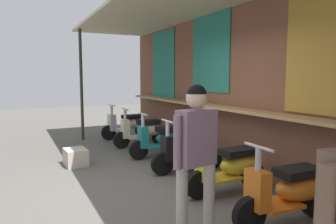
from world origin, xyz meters
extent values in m
plane|color=#56544F|center=(0.00, 0.00, 0.00)|extent=(29.24, 29.24, 0.00)
cube|color=brown|center=(0.00, 2.02, 1.61)|extent=(10.44, 0.25, 3.21)
cube|color=#A87F51|center=(0.00, 1.72, 1.14)|extent=(9.40, 0.36, 0.05)
cube|color=#236B5B|center=(-3.46, 1.89, 2.02)|extent=(1.33, 0.02, 1.82)
cube|color=#236B5B|center=(-1.19, 1.89, 2.22)|extent=(1.32, 0.02, 1.65)
cube|color=olive|center=(1.32, 1.89, 2.13)|extent=(0.96, 0.02, 1.86)
cylinder|color=#332D28|center=(-4.39, -0.12, 1.51)|extent=(0.08, 0.08, 3.01)
ellipsoid|color=#B2B5BA|center=(-4.08, 1.25, 0.40)|extent=(0.43, 0.72, 0.30)
cube|color=black|center=(-4.08, 1.20, 0.60)|extent=(0.34, 0.57, 0.10)
cube|color=#B2B5BA|center=(-4.06, 0.90, 0.25)|extent=(0.41, 0.52, 0.04)
cube|color=#B2B5BA|center=(-4.04, 0.60, 0.47)|extent=(0.29, 0.18, 0.44)
cylinder|color=#B7B7BC|center=(-4.04, 0.60, 0.60)|extent=(0.07, 0.07, 0.70)
cylinder|color=#B7B7BC|center=(-4.04, 0.60, 0.95)|extent=(0.46, 0.07, 0.04)
cylinder|color=black|center=(-4.03, 0.50, 0.20)|extent=(0.13, 0.41, 0.40)
cylinder|color=black|center=(-4.10, 1.50, 0.20)|extent=(0.13, 0.41, 0.40)
ellipsoid|color=beige|center=(-2.85, 1.25, 0.40)|extent=(0.40, 0.71, 0.30)
cube|color=black|center=(-2.85, 1.20, 0.60)|extent=(0.32, 0.56, 0.10)
cube|color=beige|center=(-2.86, 0.90, 0.25)|extent=(0.40, 0.51, 0.04)
cube|color=beige|center=(-2.87, 0.60, 0.47)|extent=(0.29, 0.17, 0.44)
cylinder|color=#B7B7BC|center=(-2.87, 0.60, 0.60)|extent=(0.07, 0.07, 0.70)
cylinder|color=#B7B7BC|center=(-2.87, 0.60, 0.95)|extent=(0.46, 0.05, 0.04)
cylinder|color=black|center=(-2.88, 0.50, 0.20)|extent=(0.11, 0.40, 0.40)
cylinder|color=black|center=(-2.85, 1.50, 0.20)|extent=(0.11, 0.40, 0.40)
ellipsoid|color=#197075|center=(-1.70, 1.25, 0.40)|extent=(0.40, 0.71, 0.30)
cube|color=black|center=(-1.70, 1.20, 0.60)|extent=(0.31, 0.56, 0.10)
cube|color=#197075|center=(-1.71, 0.90, 0.25)|extent=(0.39, 0.51, 0.04)
cube|color=#197075|center=(-1.71, 0.60, 0.47)|extent=(0.28, 0.17, 0.44)
cylinder|color=#B7B7BC|center=(-1.71, 0.60, 0.60)|extent=(0.07, 0.07, 0.70)
cylinder|color=#B7B7BC|center=(-1.71, 0.60, 0.95)|extent=(0.46, 0.05, 0.04)
cylinder|color=black|center=(-1.72, 0.50, 0.20)|extent=(0.11, 0.40, 0.40)
cylinder|color=black|center=(-1.69, 1.50, 0.20)|extent=(0.11, 0.40, 0.40)
ellipsoid|color=black|center=(-0.53, 1.25, 0.40)|extent=(0.41, 0.72, 0.30)
cube|color=black|center=(-0.53, 1.20, 0.60)|extent=(0.32, 0.56, 0.10)
cube|color=black|center=(-0.54, 0.90, 0.25)|extent=(0.40, 0.52, 0.04)
cube|color=black|center=(-0.55, 0.60, 0.47)|extent=(0.29, 0.17, 0.44)
cylinder|color=#B7B7BC|center=(-0.55, 0.60, 0.60)|extent=(0.07, 0.07, 0.70)
cylinder|color=#B7B7BC|center=(-0.55, 0.60, 0.95)|extent=(0.46, 0.06, 0.04)
cylinder|color=black|center=(-0.56, 0.50, 0.20)|extent=(0.12, 0.40, 0.40)
cylinder|color=black|center=(-0.51, 1.50, 0.20)|extent=(0.12, 0.40, 0.40)
ellipsoid|color=gold|center=(0.61, 1.25, 0.40)|extent=(0.40, 0.71, 0.30)
cube|color=black|center=(0.62, 1.20, 0.60)|extent=(0.32, 0.56, 0.10)
cube|color=gold|center=(0.63, 0.90, 0.25)|extent=(0.39, 0.51, 0.04)
cube|color=gold|center=(0.63, 0.60, 0.47)|extent=(0.28, 0.17, 0.44)
cylinder|color=#B7B7BC|center=(0.63, 0.60, 0.60)|extent=(0.07, 0.07, 0.70)
cylinder|color=#B7B7BC|center=(0.63, 0.60, 0.95)|extent=(0.46, 0.05, 0.04)
cylinder|color=black|center=(0.64, 0.50, 0.20)|extent=(0.11, 0.40, 0.40)
cylinder|color=black|center=(0.61, 1.50, 0.20)|extent=(0.11, 0.40, 0.40)
ellipsoid|color=orange|center=(1.73, 1.25, 0.40)|extent=(0.40, 0.71, 0.30)
cube|color=black|center=(1.73, 1.20, 0.60)|extent=(0.32, 0.56, 0.10)
cube|color=orange|center=(1.71, 0.90, 0.25)|extent=(0.40, 0.51, 0.04)
cube|color=orange|center=(1.70, 0.60, 0.47)|extent=(0.29, 0.17, 0.44)
cylinder|color=#B7B7BC|center=(1.70, 0.60, 0.60)|extent=(0.07, 0.07, 0.70)
cylinder|color=#B7B7BC|center=(1.70, 0.60, 0.95)|extent=(0.46, 0.05, 0.04)
cylinder|color=black|center=(1.70, 0.50, 0.20)|extent=(0.11, 0.40, 0.40)
cylinder|color=black|center=(1.74, 1.50, 0.20)|extent=(0.11, 0.40, 0.40)
cylinder|color=brown|center=(3.35, -0.51, 1.06)|extent=(0.08, 0.08, 0.53)
cylinder|color=#ADA393|center=(1.54, -0.26, 0.40)|extent=(0.12, 0.12, 0.80)
cylinder|color=#ADA393|center=(1.58, 0.05, 0.40)|extent=(0.12, 0.12, 0.80)
cube|color=gray|center=(1.56, -0.10, 1.09)|extent=(0.26, 0.43, 0.57)
sphere|color=beige|center=(1.56, -0.10, 1.49)|extent=(0.22, 0.22, 0.22)
sphere|color=black|center=(1.56, -0.10, 1.53)|extent=(0.20, 0.20, 0.20)
cylinder|color=gray|center=(1.60, -0.34, 1.07)|extent=(0.08, 0.08, 0.54)
cylinder|color=gray|center=(1.52, 0.13, 1.07)|extent=(0.08, 0.08, 0.54)
cube|color=#B2A899|center=(-1.86, -0.75, 0.16)|extent=(0.52, 0.43, 0.33)
camera|label=1|loc=(4.26, -1.75, 1.70)|focal=33.45mm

